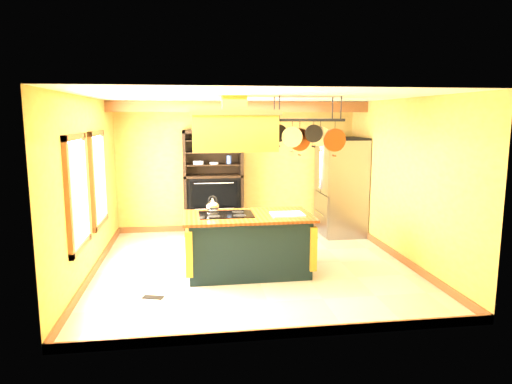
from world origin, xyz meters
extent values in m
plane|color=beige|center=(0.00, 0.00, 0.00)|extent=(5.00, 5.00, 0.00)
plane|color=white|center=(0.00, 0.00, 2.70)|extent=(5.00, 5.00, 0.00)
cube|color=gold|center=(0.00, 2.50, 1.35)|extent=(5.00, 0.02, 2.70)
cube|color=gold|center=(0.00, -2.50, 1.35)|extent=(5.00, 0.02, 2.70)
cube|color=gold|center=(-2.50, 0.00, 1.35)|extent=(0.02, 5.00, 2.70)
cube|color=gold|center=(2.50, 0.00, 1.35)|extent=(0.02, 5.00, 2.70)
cube|color=brown|center=(0.00, 1.70, 2.59)|extent=(5.00, 0.15, 0.20)
cube|color=brown|center=(-2.47, -0.80, 1.40)|extent=(0.06, 1.06, 1.56)
cube|color=white|center=(-2.44, -0.80, 1.40)|extent=(0.02, 0.85, 1.34)
cube|color=brown|center=(-2.47, 0.60, 1.40)|extent=(0.06, 1.06, 1.56)
cube|color=white|center=(-2.44, 0.60, 1.40)|extent=(0.02, 0.85, 1.34)
cube|color=black|center=(-0.12, -0.30, 0.44)|extent=(1.81, 1.00, 0.88)
cube|color=brown|center=(-0.12, -0.30, 0.90)|extent=(1.97, 1.11, 0.04)
cube|color=black|center=(-0.45, -0.25, 0.93)|extent=(0.82, 0.57, 0.01)
ellipsoid|color=silver|center=(-0.65, -0.12, 1.03)|extent=(0.20, 0.20, 0.16)
cube|color=white|center=(0.48, -0.39, 0.93)|extent=(0.49, 0.39, 0.02)
cube|color=gold|center=(-0.32, -0.30, 2.16)|extent=(1.23, 0.66, 0.52)
cube|color=brown|center=(-0.32, -0.30, 2.46)|extent=(1.30, 0.74, 0.08)
cube|color=gold|center=(-0.32, -0.30, 2.56)|extent=(0.35, 0.35, 0.28)
cube|color=black|center=(0.78, -0.30, 2.35)|extent=(1.02, 0.51, 0.04)
cylinder|color=black|center=(0.32, -0.51, 2.53)|extent=(0.02, 0.02, 0.35)
cylinder|color=black|center=(1.24, -0.10, 2.53)|extent=(0.02, 0.02, 0.35)
cylinder|color=black|center=(0.37, -0.20, 2.15)|extent=(0.27, 0.04, 0.27)
cylinder|color=silver|center=(0.53, -0.41, 2.10)|extent=(0.31, 0.04, 0.31)
cylinder|color=#A35028|center=(0.70, -0.20, 2.05)|extent=(0.35, 0.04, 0.35)
cylinder|color=black|center=(0.86, -0.41, 2.15)|extent=(0.27, 0.04, 0.27)
cylinder|color=silver|center=(1.02, -0.20, 2.10)|extent=(0.31, 0.04, 0.31)
cylinder|color=#A35028|center=(1.19, -0.41, 2.05)|extent=(0.35, 0.04, 0.35)
cube|color=gray|center=(2.07, 1.82, 0.97)|extent=(0.81, 1.00, 1.95)
cube|color=gray|center=(1.65, 1.57, 1.40)|extent=(0.03, 0.48, 1.05)
cube|color=gray|center=(1.65, 2.07, 1.40)|extent=(0.03, 0.48, 1.05)
cube|color=gray|center=(1.65, 1.82, 0.45)|extent=(0.03, 0.96, 0.82)
cube|color=black|center=(2.07, 1.82, 0.03)|extent=(0.77, 0.95, 0.06)
cube|color=black|center=(-0.53, 2.45, 1.07)|extent=(1.21, 0.06, 2.14)
cube|color=black|center=(-1.10, 2.22, 1.07)|extent=(0.06, 0.51, 2.14)
cube|color=black|center=(0.05, 2.22, 1.07)|extent=(0.06, 0.51, 2.14)
cube|color=black|center=(-0.53, 2.22, 1.21)|extent=(1.21, 0.51, 0.05)
cube|color=black|center=(-0.53, 2.25, 0.63)|extent=(1.09, 0.41, 1.15)
cube|color=black|center=(-0.53, 1.95, 0.88)|extent=(0.94, 0.04, 0.51)
cube|color=black|center=(-0.53, 1.95, 0.37)|extent=(0.94, 0.04, 0.46)
cube|color=black|center=(-0.53, 2.22, 1.44)|extent=(1.09, 0.45, 0.02)
cube|color=black|center=(-0.53, 2.22, 1.69)|extent=(1.09, 0.45, 0.02)
cube|color=black|center=(-0.53, 2.22, 1.93)|extent=(1.09, 0.45, 0.02)
cylinder|color=white|center=(-0.82, 2.17, 1.49)|extent=(0.22, 0.22, 0.07)
cylinder|color=#466AC4|center=(-0.20, 2.17, 1.79)|extent=(0.10, 0.10, 0.17)
cube|color=black|center=(-1.51, -1.12, 0.01)|extent=(0.30, 0.20, 0.01)
camera|label=1|loc=(-0.95, -7.07, 2.40)|focal=32.00mm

